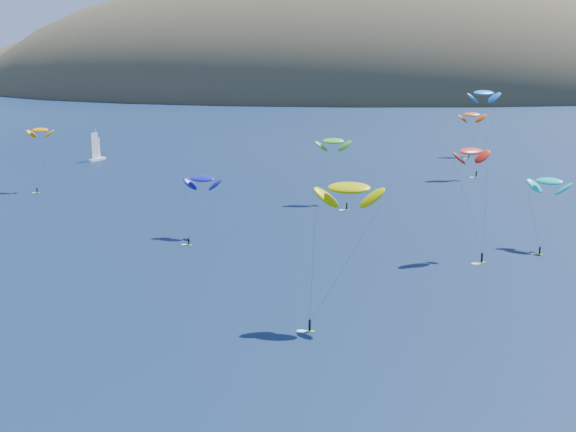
{
  "coord_description": "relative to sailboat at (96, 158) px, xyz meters",
  "views": [
    {
      "loc": [
        -1.93,
        -74.09,
        44.64
      ],
      "look_at": [
        -9.97,
        80.0,
        9.0
      ],
      "focal_mm": 50.0,
      "sensor_mm": 36.0,
      "label": 1
    }
  ],
  "objects": [
    {
      "name": "kitesurfer_9",
      "position": [
        110.66,
        -115.65,
        20.2
      ],
      "size": [
        9.28,
        11.54,
        23.57
      ],
      "rotation": [
        0.0,
        0.0,
        0.5
      ],
      "color": "#A4D517",
      "rests_on": "ground"
    },
    {
      "name": "kitesurfer_2",
      "position": [
        85.39,
        -154.68,
        20.07
      ],
      "size": [
        11.75,
        9.55,
        23.92
      ],
      "rotation": [
        0.0,
        0.0,
        -0.01
      ],
      "color": "#A4D517",
      "rests_on": "ground"
    },
    {
      "name": "kitesurfer_10",
      "position": [
        54.17,
        -102.5,
        11.73
      ],
      "size": [
        8.82,
        12.52,
        15.03
      ],
      "rotation": [
        0.0,
        0.0,
        -0.13
      ],
      "color": "#A4D517",
      "rests_on": "ground"
    },
    {
      "name": "sailboat",
      "position": [
        0.0,
        0.0,
        0.0
      ],
      "size": [
        9.61,
        9.15,
        11.49
      ],
      "rotation": [
        0.0,
        0.0,
        -0.42
      ],
      "color": "white",
      "rests_on": "ground"
    },
    {
      "name": "kitesurfer_1",
      "position": [
        -0.48,
        -52.02,
        16.14
      ],
      "size": [
        7.45,
        8.27,
        19.16
      ],
      "rotation": [
        0.0,
        0.0,
        0.06
      ],
      "color": "#A4D517",
      "rests_on": "ground"
    },
    {
      "name": "kitesurfer_4",
      "position": [
        130.03,
        -22.63,
        25.01
      ],
      "size": [
        11.29,
        8.25,
        28.9
      ],
      "rotation": [
        0.0,
        0.0,
        0.26
      ],
      "color": "#A4D517",
      "rests_on": "ground"
    },
    {
      "name": "island",
      "position": [
        123.61,
        359.93,
        -11.68
      ],
      "size": [
        730.0,
        300.0,
        210.0
      ],
      "color": "#3D3526",
      "rests_on": "ground"
    },
    {
      "name": "kitesurfer_11",
      "position": [
        134.04,
        19.38,
        14.08
      ],
      "size": [
        10.45,
        11.8,
        17.8
      ],
      "rotation": [
        0.0,
        0.0,
        0.16
      ],
      "color": "#A4D517",
      "rests_on": "ground"
    },
    {
      "name": "kitesurfer_5",
      "position": [
        128.59,
        -108.11,
        12.91
      ],
      "size": [
        9.68,
        12.46,
        16.35
      ],
      "rotation": [
        0.0,
        0.0,
        -0.54
      ],
      "color": "#A4D517",
      "rests_on": "ground"
    },
    {
      "name": "kitesurfer_3",
      "position": [
        83.26,
        -64.9,
        15.29
      ],
      "size": [
        9.47,
        14.18,
        18.79
      ],
      "rotation": [
        0.0,
        0.0,
        0.13
      ],
      "color": "#A4D517",
      "rests_on": "ground"
    }
  ]
}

